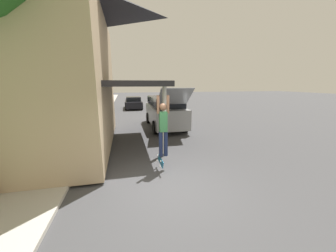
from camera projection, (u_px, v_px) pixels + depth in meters
The scene contains 7 objects.
ground_plane at pixel (167, 187), 5.33m from camera, with size 120.00×120.00×0.00m, color #3D3D3F.
sidewalk at pixel (79, 137), 10.23m from camera, with size 1.80×80.00×0.10m.
suv_parked at pixel (165, 111), 12.48m from camera, with size 2.10×5.71×2.69m.
car_down_street at pixel (133, 103), 22.10m from camera, with size 1.99×4.19×1.39m.
skateboarder at pixel (163, 125), 6.11m from camera, with size 0.41×0.24×2.03m.
skateboard at pixel (160, 161), 6.24m from camera, with size 0.12×0.80×0.24m.
fire_hydrant at pixel (53, 163), 5.79m from camera, with size 0.20×0.20×0.78m.
Camera 1 is at (-1.06, -4.70, 2.87)m, focal length 20.00 mm.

